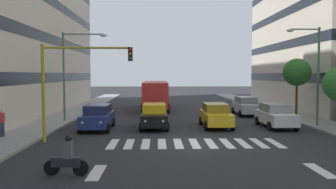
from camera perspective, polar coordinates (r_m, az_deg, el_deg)
The scene contains 18 objects.
ground_plane at distance 19.25m, azimuth 4.41°, elevation -8.10°, with size 180.00×180.00×0.00m, color #262628.
sidewalk_right at distance 20.84m, azimuth -25.34°, elevation -7.32°, with size 2.96×90.00×0.15m, color gray.
building_left_block_0 at distance 43.00m, azimuth 23.59°, elevation 9.67°, with size 8.65×23.21×17.51m.
crosswalk_markings at distance 19.25m, azimuth 4.41°, elevation -8.08°, with size 9.45×2.80×0.01m.
lane_arrow_0 at distance 15.23m, azimuth 23.91°, elevation -11.44°, with size 0.50×2.20×0.01m, color silver.
lane_arrow_1 at distance 14.00m, azimuth -11.76°, elevation -12.53°, with size 0.50×2.20×0.01m, color silver.
car_0 at distance 25.88m, azimuth 17.41°, elevation -3.31°, with size 2.02×4.44×1.72m.
car_1 at distance 25.05m, azimuth 7.92°, elevation -3.40°, with size 2.02×4.44×1.72m.
car_2 at distance 24.47m, azimuth -2.27°, elevation -3.53°, with size 2.02×4.44×1.72m.
car_3 at distance 24.31m, azimuth -11.59°, elevation -3.64°, with size 2.02×4.44×1.72m.
car_row2_0 at distance 32.99m, azimuth 12.84°, elevation -1.83°, with size 2.02×4.44×1.72m.
bus_behind_traffic at distance 37.12m, azimuth -2.09°, elevation 0.33°, with size 2.78×10.50×3.00m.
motorcycle_with_rider at distance 13.67m, azimuth -16.42°, elevation -10.20°, with size 1.70×0.38×1.57m.
traffic_light_gantry at distance 20.00m, azimuth -15.96°, elevation 3.05°, with size 5.09×0.36×5.50m.
street_lamp_left at distance 26.64m, azimuth 22.95°, elevation 4.35°, with size 2.46×0.28×7.01m.
street_lamp_right at distance 28.21m, azimuth -15.71°, elevation 4.61°, with size 3.52×0.28×6.98m.
street_tree_1 at distance 31.93m, azimuth 20.62°, elevation 3.45°, with size 2.39×2.39×5.05m.
pedestrian_waiting at distance 22.58m, azimuth -25.92°, elevation -4.16°, with size 0.36×0.24×1.63m.
Camera 1 is at (2.03, 18.75, 3.82)m, focal length 36.74 mm.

